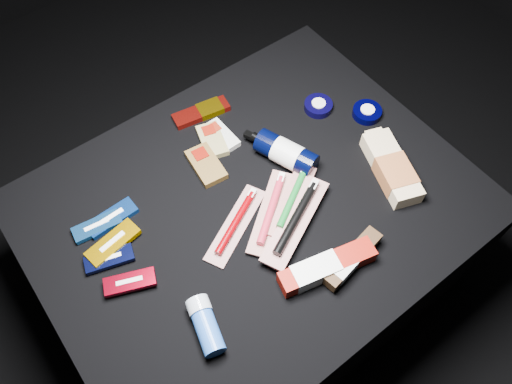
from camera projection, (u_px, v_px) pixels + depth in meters
ground at (254, 271)px, 1.48m from camera, size 3.00×3.00×0.00m
cloth_table at (254, 241)px, 1.31m from camera, size 0.98×0.78×0.40m
luna_bar_0 at (112, 218)px, 1.12m from camera, size 0.12×0.05×0.02m
luna_bar_1 at (97, 226)px, 1.10m from camera, size 0.11×0.05×0.01m
luna_bar_2 at (109, 259)px, 1.06m from camera, size 0.11×0.07×0.01m
luna_bar_3 at (113, 243)px, 1.07m from camera, size 0.13×0.06×0.02m
luna_bar_4 at (130, 282)px, 1.03m from camera, size 0.11×0.08×0.01m
clif_bar_0 at (205, 163)px, 1.19m from camera, size 0.07×0.12×0.02m
clif_bar_1 at (219, 135)px, 1.24m from camera, size 0.06×0.10×0.02m
clif_bar_2 at (212, 139)px, 1.23m from camera, size 0.08×0.11×0.02m
power_bar at (204, 111)px, 1.28m from camera, size 0.15×0.07×0.02m
lotion_bottle at (286, 153)px, 1.18m from camera, size 0.11×0.19×0.06m
cream_tin_upper at (318, 106)px, 1.29m from camera, size 0.07×0.07×0.02m
cream_tin_lower at (367, 112)px, 1.27m from camera, size 0.07×0.07×0.02m
bodywash_bottle at (392, 169)px, 1.17m from camera, size 0.13×0.22×0.04m
deodorant_stick at (206, 325)px, 0.97m from camera, size 0.07×0.12×0.05m
toothbrush_pack_0 at (236, 223)px, 1.11m from camera, size 0.21×0.14×0.02m
toothbrush_pack_1 at (271, 210)px, 1.12m from camera, size 0.21×0.17×0.02m
toothbrush_pack_2 at (293, 198)px, 1.12m from camera, size 0.20×0.14×0.02m
toothbrush_pack_3 at (296, 218)px, 1.09m from camera, size 0.24×0.16×0.03m
toothpaste_carton_red at (323, 268)px, 1.04m from camera, size 0.22×0.09×0.04m
toothpaste_carton_green at (350, 261)px, 1.05m from camera, size 0.17×0.06×0.03m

